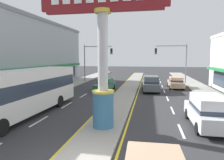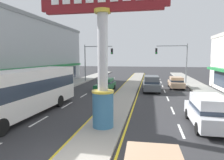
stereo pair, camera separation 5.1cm
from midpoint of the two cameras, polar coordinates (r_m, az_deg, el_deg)
name	(u,v)px [view 1 (the left image)]	position (r m, az deg, el deg)	size (l,w,h in m)	color
median_strip	(128,90)	(24.92, 4.72, -2.78)	(2.26, 52.00, 0.14)	gray
sidewalk_left	(54,90)	(25.66, -16.59, -2.72)	(2.85, 60.00, 0.18)	#9E9B93
sidewalk_right	(211,95)	(23.73, 26.76, -3.92)	(2.85, 60.00, 0.18)	#9E9B93
lane_markings	(127,92)	(23.61, 4.36, -3.47)	(9.00, 52.00, 0.01)	silver
district_sign	(103,52)	(11.03, -2.83, 8.29)	(7.13, 1.27, 8.24)	#33668C
storefront_left	(18,54)	(29.76, -25.81, 6.84)	(9.19, 25.65, 9.16)	#999EA3
traffic_light_left_side	(95,57)	(32.67, -5.12, 6.82)	(4.86, 0.46, 6.20)	slate
traffic_light_right_side	(174,57)	(32.13, 17.70, 6.54)	(4.86, 0.46, 6.20)	slate
sedan_near_right_lane	(176,82)	(27.58, 18.01, -0.66)	(1.86, 4.31, 1.53)	tan
suv_far_right_lane	(208,111)	(13.08, 26.18, -8.10)	(2.00, 4.62, 1.90)	silver
suv_near_left_lane	(151,83)	(24.21, 11.19, -0.98)	(2.13, 4.68, 1.90)	#4C5156
bus_far_left_oncoming	(24,90)	(15.10, -24.44, -2.67)	(2.92, 11.28, 3.26)	silver
sedan_kerb_right	(105,84)	(24.27, -2.06, -1.30)	(1.99, 4.38, 1.53)	#14562D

